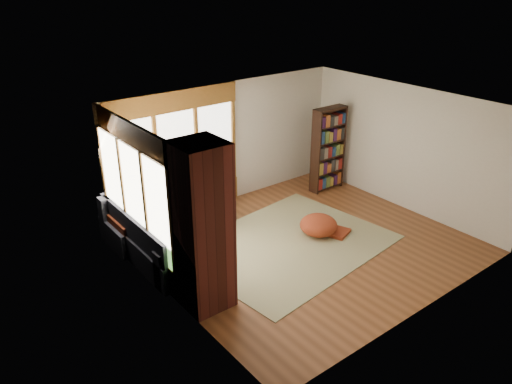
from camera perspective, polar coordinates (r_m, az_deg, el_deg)
floor at (r=9.38m, az=5.60°, el=-5.97°), size 5.50×5.50×0.00m
ceiling at (r=8.38m, az=6.33°, el=9.56°), size 5.50×5.50×0.00m
wall_back at (r=10.61m, az=-3.37°, el=5.54°), size 5.50×0.04×2.60m
wall_front at (r=7.39m, az=19.37°, el=-4.73°), size 5.50×0.04×2.60m
wall_left at (r=7.34m, az=-9.92°, el=-3.83°), size 0.04×5.00×2.60m
wall_right at (r=10.77m, az=16.69°, el=4.82°), size 0.04×5.00×2.60m
windows_back at (r=9.98m, az=-8.96°, el=4.34°), size 2.82×0.10×1.90m
windows_left at (r=8.31m, az=-13.74°, el=-0.31°), size 0.10×2.62×1.90m
roller_blind at (r=8.89m, az=-16.09°, el=3.86°), size 0.03×0.72×0.90m
brick_chimney at (r=7.22m, az=-6.14°, el=-4.10°), size 0.70×0.70×2.60m
sectional_sofa at (r=9.46m, az=-10.21°, el=-3.88°), size 2.20×2.20×0.80m
area_rug at (r=9.35m, az=3.67°, el=-5.95°), size 3.91×3.17×0.01m
bookshelf at (r=11.38m, az=8.25°, el=4.85°), size 0.82×0.27×1.92m
pouf at (r=9.65m, az=7.16°, el=-3.71°), size 0.76×0.76×0.39m
dog_tan at (r=9.30m, az=-9.13°, el=-0.88°), size 1.08×1.02×0.53m
dog_brindle at (r=8.77m, az=-10.82°, el=-2.86°), size 0.58×0.90×0.48m
throw_pillows at (r=9.33m, az=-10.11°, el=-1.04°), size 1.98×1.68×0.45m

